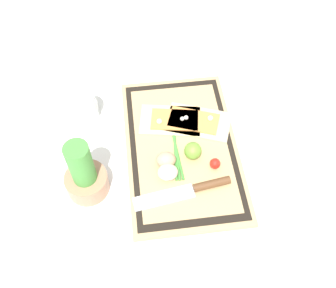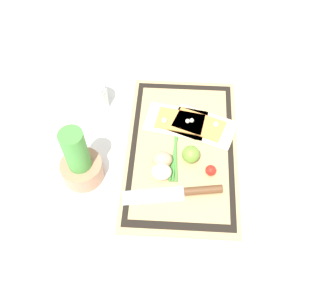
{
  "view_description": "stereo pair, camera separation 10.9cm",
  "coord_description": "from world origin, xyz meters",
  "px_view_note": "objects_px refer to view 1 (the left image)",
  "views": [
    {
      "loc": [
        -0.61,
        0.11,
        0.94
      ],
      "look_at": [
        0.0,
        0.04,
        0.03
      ],
      "focal_mm": 42.0,
      "sensor_mm": 36.0,
      "label": 1
    },
    {
      "loc": [
        -0.62,
        0.01,
        0.94
      ],
      "look_at": [
        0.0,
        0.04,
        0.03
      ],
      "focal_mm": 42.0,
      "sensor_mm": 36.0,
      "label": 2
    }
  ],
  "objects_px": {
    "knife": "(198,188)",
    "egg_pink": "(168,172)",
    "lime": "(193,151)",
    "pizza_slice_far": "(171,120)",
    "cherry_tomato_red": "(215,164)",
    "pizza_slice_near": "(197,122)",
    "herb_pot": "(85,176)",
    "sauce_jar": "(86,108)",
    "egg_brown": "(166,160)"
  },
  "relations": [
    {
      "from": "pizza_slice_near",
      "to": "lime",
      "type": "xyz_separation_m",
      "value": [
        -0.11,
        0.03,
        0.02
      ]
    },
    {
      "from": "knife",
      "to": "egg_brown",
      "type": "relative_size",
      "value": 4.78
    },
    {
      "from": "knife",
      "to": "sauce_jar",
      "type": "xyz_separation_m",
      "value": [
        0.3,
        0.29,
        0.01
      ]
    },
    {
      "from": "egg_brown",
      "to": "sauce_jar",
      "type": "relative_size",
      "value": 0.6
    },
    {
      "from": "lime",
      "to": "sauce_jar",
      "type": "xyz_separation_m",
      "value": [
        0.19,
        0.29,
        -0.0
      ]
    },
    {
      "from": "pizza_slice_far",
      "to": "knife",
      "type": "bearing_deg",
      "value": -169.78
    },
    {
      "from": "pizza_slice_far",
      "to": "egg_brown",
      "type": "height_order",
      "value": "egg_brown"
    },
    {
      "from": "pizza_slice_far",
      "to": "sauce_jar",
      "type": "relative_size",
      "value": 2.12
    },
    {
      "from": "egg_brown",
      "to": "pizza_slice_near",
      "type": "bearing_deg",
      "value": -39.69
    },
    {
      "from": "cherry_tomato_red",
      "to": "sauce_jar",
      "type": "distance_m",
      "value": 0.42
    },
    {
      "from": "egg_pink",
      "to": "herb_pot",
      "type": "relative_size",
      "value": 0.29
    },
    {
      "from": "egg_pink",
      "to": "cherry_tomato_red",
      "type": "xyz_separation_m",
      "value": [
        0.02,
        -0.13,
        -0.01
      ]
    },
    {
      "from": "pizza_slice_near",
      "to": "egg_brown",
      "type": "xyz_separation_m",
      "value": [
        -0.13,
        0.11,
        0.02
      ]
    },
    {
      "from": "egg_pink",
      "to": "knife",
      "type": "bearing_deg",
      "value": -122.67
    },
    {
      "from": "egg_pink",
      "to": "cherry_tomato_red",
      "type": "bearing_deg",
      "value": -82.89
    },
    {
      "from": "knife",
      "to": "egg_pink",
      "type": "distance_m",
      "value": 0.09
    },
    {
      "from": "pizza_slice_near",
      "to": "egg_brown",
      "type": "height_order",
      "value": "egg_brown"
    },
    {
      "from": "lime",
      "to": "sauce_jar",
      "type": "distance_m",
      "value": 0.35
    },
    {
      "from": "pizza_slice_near",
      "to": "knife",
      "type": "bearing_deg",
      "value": 171.06
    },
    {
      "from": "egg_brown",
      "to": "lime",
      "type": "relative_size",
      "value": 1.13
    },
    {
      "from": "lime",
      "to": "pizza_slice_near",
      "type": "bearing_deg",
      "value": -16.12
    },
    {
      "from": "pizza_slice_far",
      "to": "herb_pot",
      "type": "xyz_separation_m",
      "value": [
        -0.18,
        0.25,
        0.04
      ]
    },
    {
      "from": "pizza_slice_near",
      "to": "lime",
      "type": "distance_m",
      "value": 0.12
    },
    {
      "from": "pizza_slice_near",
      "to": "pizza_slice_far",
      "type": "distance_m",
      "value": 0.08
    },
    {
      "from": "egg_brown",
      "to": "pizza_slice_far",
      "type": "bearing_deg",
      "value": -12.72
    },
    {
      "from": "pizza_slice_near",
      "to": "herb_pot",
      "type": "bearing_deg",
      "value": 117.77
    },
    {
      "from": "knife",
      "to": "herb_pot",
      "type": "xyz_separation_m",
      "value": [
        0.05,
        0.29,
        0.04
      ]
    },
    {
      "from": "pizza_slice_far",
      "to": "egg_brown",
      "type": "relative_size",
      "value": 3.52
    },
    {
      "from": "egg_pink",
      "to": "cherry_tomato_red",
      "type": "relative_size",
      "value": 1.85
    },
    {
      "from": "egg_pink",
      "to": "lime",
      "type": "bearing_deg",
      "value": -52.57
    },
    {
      "from": "pizza_slice_near",
      "to": "egg_brown",
      "type": "bearing_deg",
      "value": 140.31
    },
    {
      "from": "pizza_slice_near",
      "to": "egg_pink",
      "type": "xyz_separation_m",
      "value": [
        -0.17,
        0.11,
        0.02
      ]
    },
    {
      "from": "egg_brown",
      "to": "cherry_tomato_red",
      "type": "relative_size",
      "value": 1.85
    },
    {
      "from": "egg_brown",
      "to": "egg_pink",
      "type": "relative_size",
      "value": 1.0
    },
    {
      "from": "egg_brown",
      "to": "lime",
      "type": "distance_m",
      "value": 0.08
    },
    {
      "from": "cherry_tomato_red",
      "to": "herb_pot",
      "type": "relative_size",
      "value": 0.15
    },
    {
      "from": "egg_brown",
      "to": "sauce_jar",
      "type": "xyz_separation_m",
      "value": [
        0.21,
        0.21,
        -0.0
      ]
    },
    {
      "from": "knife",
      "to": "cherry_tomato_red",
      "type": "distance_m",
      "value": 0.09
    },
    {
      "from": "pizza_slice_far",
      "to": "lime",
      "type": "relative_size",
      "value": 3.96
    },
    {
      "from": "pizza_slice_far",
      "to": "lime",
      "type": "height_order",
      "value": "lime"
    },
    {
      "from": "pizza_slice_near",
      "to": "cherry_tomato_red",
      "type": "xyz_separation_m",
      "value": [
        -0.15,
        -0.02,
        0.01
      ]
    },
    {
      "from": "lime",
      "to": "egg_brown",
      "type": "bearing_deg",
      "value": 104.07
    },
    {
      "from": "egg_pink",
      "to": "lime",
      "type": "distance_m",
      "value": 0.1
    },
    {
      "from": "herb_pot",
      "to": "sauce_jar",
      "type": "bearing_deg",
      "value": 0.39
    },
    {
      "from": "knife",
      "to": "egg_pink",
      "type": "relative_size",
      "value": 4.78
    },
    {
      "from": "lime",
      "to": "pizza_slice_far",
      "type": "bearing_deg",
      "value": 19.14
    },
    {
      "from": "pizza_slice_near",
      "to": "sauce_jar",
      "type": "bearing_deg",
      "value": 76.37
    },
    {
      "from": "knife",
      "to": "egg_brown",
      "type": "xyz_separation_m",
      "value": [
        0.09,
        0.07,
        0.01
      ]
    },
    {
      "from": "herb_pot",
      "to": "lime",
      "type": "bearing_deg",
      "value": -78.79
    },
    {
      "from": "pizza_slice_near",
      "to": "herb_pot",
      "type": "xyz_separation_m",
      "value": [
        -0.17,
        0.32,
        0.04
      ]
    }
  ]
}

